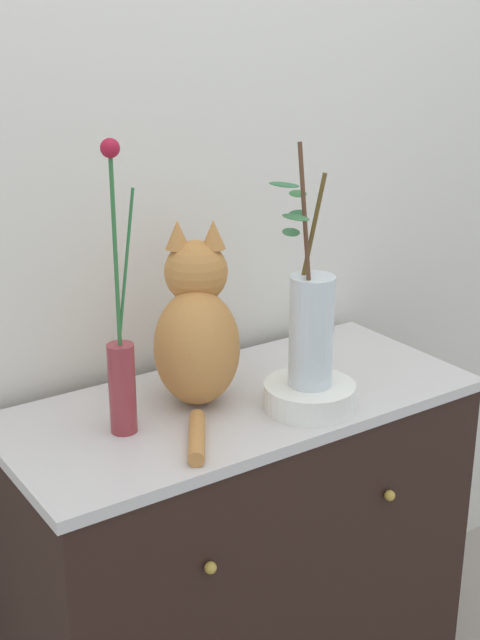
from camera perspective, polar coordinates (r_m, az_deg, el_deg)
wall_back at (r=2.01m, az=-5.00°, el=8.09°), size 4.40×0.08×2.60m
sideboard at (r=2.11m, az=0.00°, el=-16.44°), size 1.04×0.49×0.91m
cat_sitting at (r=1.82m, az=-2.88°, el=-0.72°), size 0.30×0.40×0.38m
vase_slim_green at (r=1.69m, az=-7.86°, el=-3.00°), size 0.07×0.05×0.58m
bowl_porcelain at (r=1.83m, az=4.62°, el=-5.01°), size 0.19×0.19×0.05m
vase_glass_clear at (r=1.77m, az=4.70°, el=-0.33°), size 0.14×0.16×0.50m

